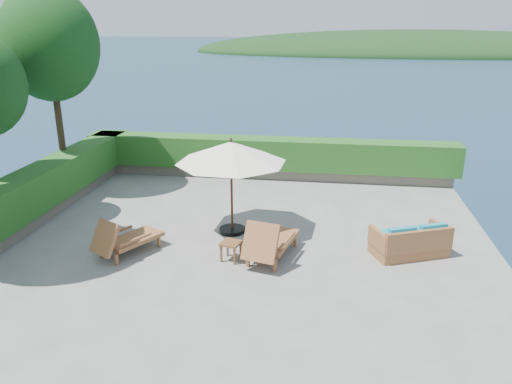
# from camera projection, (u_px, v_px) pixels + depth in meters

# --- Properties ---
(ground) EXTENTS (12.00, 12.00, 0.00)m
(ground) POSITION_uv_depth(u_px,v_px,m) (239.00, 246.00, 11.76)
(ground) COLOR gray
(ground) RESTS_ON ground
(foundation) EXTENTS (12.00, 12.00, 3.00)m
(foundation) POSITION_uv_depth(u_px,v_px,m) (239.00, 304.00, 12.26)
(foundation) COLOR #544D43
(foundation) RESTS_ON ocean
(ocean) EXTENTS (600.00, 600.00, 0.00)m
(ocean) POSITION_uv_depth(u_px,v_px,m) (240.00, 353.00, 12.73)
(ocean) COLOR #142E3F
(ocean) RESTS_ON ground
(offshore_island) EXTENTS (126.00, 57.60, 12.60)m
(offshore_island) POSITION_uv_depth(u_px,v_px,m) (415.00, 53.00, 140.41)
(offshore_island) COLOR black
(offshore_island) RESTS_ON ocean
(planter_wall_far) EXTENTS (12.00, 0.60, 0.36)m
(planter_wall_far) POSITION_uv_depth(u_px,v_px,m) (268.00, 172.00, 16.95)
(planter_wall_far) COLOR #6A6155
(planter_wall_far) RESTS_ON ground
(planter_wall_left) EXTENTS (0.60, 12.00, 0.36)m
(planter_wall_left) POSITION_uv_depth(u_px,v_px,m) (19.00, 226.00, 12.48)
(planter_wall_left) COLOR #6A6155
(planter_wall_left) RESTS_ON ground
(hedge_far) EXTENTS (12.40, 0.90, 1.00)m
(hedge_far) POSITION_uv_depth(u_px,v_px,m) (268.00, 153.00, 16.74)
(hedge_far) COLOR #144716
(hedge_far) RESTS_ON planter_wall_far
(hedge_left) EXTENTS (0.90, 12.40, 1.00)m
(hedge_left) POSITION_uv_depth(u_px,v_px,m) (14.00, 201.00, 12.26)
(hedge_left) COLOR #144716
(hedge_left) RESTS_ON planter_wall_left
(tree_far) EXTENTS (2.80, 2.80, 6.03)m
(tree_far) POSITION_uv_depth(u_px,v_px,m) (49.00, 45.00, 14.17)
(tree_far) COLOR #412E19
(tree_far) RESTS_ON ground
(patio_umbrella) EXTENTS (3.43, 3.43, 2.42)m
(patio_umbrella) POSITION_uv_depth(u_px,v_px,m) (231.00, 153.00, 11.92)
(patio_umbrella) COLOR black
(patio_umbrella) RESTS_ON ground
(lounge_left) EXTENTS (1.39, 1.74, 0.94)m
(lounge_left) POSITION_uv_depth(u_px,v_px,m) (124.00, 239.00, 11.22)
(lounge_left) COLOR #936035
(lounge_left) RESTS_ON ground
(lounge_right) EXTENTS (1.15, 1.94, 1.05)m
(lounge_right) POSITION_uv_depth(u_px,v_px,m) (270.00, 241.00, 10.98)
(lounge_right) COLOR #936035
(lounge_right) RESTS_ON ground
(side_table) EXTENTS (0.50, 0.50, 0.44)m
(side_table) POSITION_uv_depth(u_px,v_px,m) (231.00, 245.00, 10.96)
(side_table) COLOR brown
(side_table) RESTS_ON ground
(wicker_loveseat) EXTENTS (1.84, 1.42, 0.81)m
(wicker_loveseat) POSITION_uv_depth(u_px,v_px,m) (410.00, 243.00, 11.20)
(wicker_loveseat) COLOR #936035
(wicker_loveseat) RESTS_ON ground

